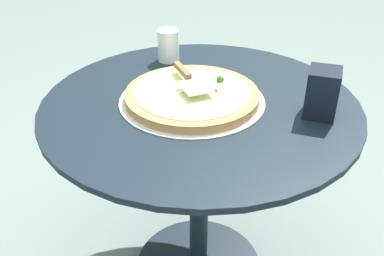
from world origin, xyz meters
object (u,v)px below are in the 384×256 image
(napkin_dispenser, at_px, (322,93))
(patio_table, at_px, (200,150))
(pizza_server, at_px, (188,78))
(pizza_on_tray, at_px, (192,96))
(drinking_cup, at_px, (168,45))

(napkin_dispenser, bearing_deg, patio_table, -85.06)
(napkin_dispenser, bearing_deg, pizza_server, -90.10)
(pizza_on_tray, relative_size, drinking_cup, 3.89)
(patio_table, height_order, drinking_cup, drinking_cup)
(napkin_dispenser, bearing_deg, drinking_cup, -113.50)
(drinking_cup, distance_m, napkin_dispenser, 0.58)
(pizza_on_tray, xyz_separation_m, pizza_server, (0.03, -0.03, 0.04))
(patio_table, distance_m, pizza_server, 0.24)
(pizza_server, distance_m, drinking_cup, 0.28)
(pizza_server, xyz_separation_m, napkin_dispenser, (-0.38, -0.03, 0.01))
(pizza_server, xyz_separation_m, drinking_cup, (0.17, -0.22, -0.00))
(drinking_cup, relative_size, napkin_dispenser, 0.82)
(patio_table, relative_size, drinking_cup, 8.49)
(pizza_on_tray, distance_m, drinking_cup, 0.32)
(pizza_on_tray, bearing_deg, pizza_server, -51.56)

